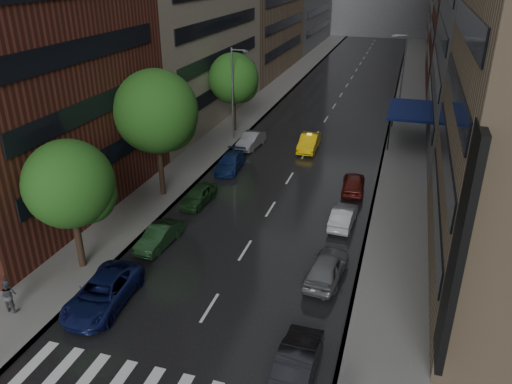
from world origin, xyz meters
TOP-DOWN VIEW (x-y plane):
  - ground at (0.00, 0.00)m, footprint 220.00×220.00m
  - road at (0.00, 50.00)m, footprint 14.00×140.00m
  - sidewalk_left at (-9.00, 50.00)m, footprint 4.00×140.00m
  - sidewalk_right at (9.00, 50.00)m, footprint 4.00×140.00m
  - tree_near at (-8.60, 5.38)m, footprint 4.96×4.96m
  - tree_mid at (-8.60, 15.87)m, footprint 6.11×6.11m
  - tree_far at (-8.60, 32.66)m, footprint 5.17×5.17m
  - taxi at (0.14, 29.27)m, footprint 1.71×4.65m
  - parked_cars_left at (-5.40, 13.54)m, footprint 2.88×30.87m
  - parked_cars_right at (5.40, 10.80)m, footprint 2.26×24.46m
  - ped_black_umbrella at (-9.63, 0.70)m, footprint 0.96×0.98m
  - street_lamp_left at (-7.72, 30.00)m, footprint 1.74×0.22m
  - street_lamp_right at (7.72, 45.00)m, footprint 1.74×0.22m
  - awning at (8.98, 35.00)m, footprint 4.00×8.00m

SIDE VIEW (x-z plane):
  - ground at x=0.00m, z-range 0.00..0.00m
  - road at x=0.00m, z-range 0.00..0.01m
  - sidewalk_left at x=-9.00m, z-range 0.00..0.15m
  - sidewalk_right at x=9.00m, z-range 0.00..0.15m
  - parked_cars_left at x=-5.40m, z-range -0.05..1.48m
  - parked_cars_right at x=5.40m, z-range -0.04..1.52m
  - taxi at x=0.14m, z-range 0.00..1.52m
  - ped_black_umbrella at x=-9.63m, z-range 0.33..2.42m
  - awning at x=8.98m, z-range 1.57..4.70m
  - street_lamp_left at x=-7.72m, z-range 0.39..9.39m
  - street_lamp_right at x=7.72m, z-range 0.39..9.39m
  - tree_near at x=-8.60m, z-range 1.45..9.35m
  - tree_far at x=-8.60m, z-range 1.52..9.76m
  - tree_mid at x=-8.60m, z-range 1.80..11.54m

